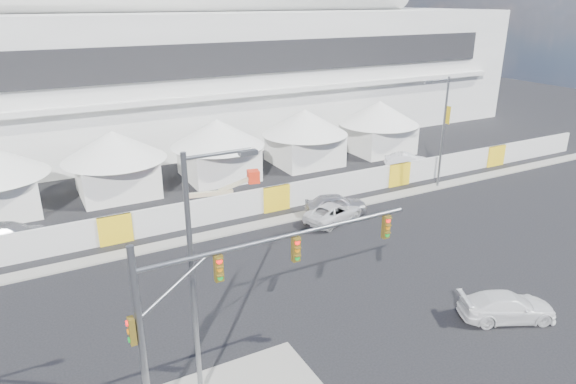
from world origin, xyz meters
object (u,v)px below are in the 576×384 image
lot_car_a (407,161)px  boom_lift (203,206)px  pickup_near (507,306)px  sedan_silver (336,204)px  streetlight_median (199,265)px  pickup_curb (334,212)px  lot_car_c (10,234)px  streetlight_curb (442,125)px  traffic_mast (207,313)px

lot_car_a → boom_lift: (-21.43, -2.16, 0.20)m
boom_lift → pickup_near: bearing=-52.9°
sedan_silver → streetlight_median: bearing=149.8°
pickup_curb → sedan_silver: bearing=-58.6°
boom_lift → lot_car_c: bearing=-175.9°
sedan_silver → boom_lift: (-9.05, 4.19, 0.11)m
pickup_curb → lot_car_c: size_ratio=0.98×
lot_car_c → streetlight_median: (6.77, -19.43, 5.33)m
pickup_near → streetlight_curb: (10.67, 16.39, 4.79)m
streetlight_median → pickup_near: bearing=-7.8°
lot_car_a → lot_car_c: 34.28m
lot_car_c → boom_lift: 12.97m
streetlight_curb → boom_lift: 20.72m
pickup_curb → lot_car_a: 15.12m
streetlight_median → streetlight_curb: size_ratio=1.09×
lot_car_a → lot_car_c: bearing=121.7°
pickup_curb → pickup_near: (1.04, -14.56, 0.02)m
sedan_silver → pickup_curb: size_ratio=0.94×
sedan_silver → lot_car_c: size_ratio=0.92×
lot_car_a → traffic_mast: bearing=158.0°
streetlight_curb → boom_lift: (-19.92, 3.36, -4.60)m
pickup_curb → boom_lift: bearing=39.1°
pickup_curb → lot_car_a: lot_car_a is taller
pickup_curb → streetlight_curb: 12.78m
pickup_near → lot_car_c: bearing=70.0°
pickup_curb → boom_lift: 9.72m
streetlight_median → traffic_mast: bearing=-94.5°
sedan_silver → lot_car_a: sedan_silver is taller
lot_car_c → streetlight_median: streetlight_median is taller
streetlight_curb → streetlight_median: bearing=-151.2°
lot_car_c → streetlight_curb: 33.50m
traffic_mast → streetlight_median: 1.80m
streetlight_curb → pickup_near: bearing=-123.1°
pickup_near → boom_lift: (-9.25, 19.75, 0.20)m
pickup_curb → streetlight_curb: streetlight_curb is taller
lot_car_a → traffic_mast: (-27.57, -20.68, 3.79)m
streetlight_curb → boom_lift: streetlight_curb is taller
pickup_curb → streetlight_median: 19.71m
streetlight_median → lot_car_c: bearing=109.2°
pickup_near → lot_car_a: 25.06m
pickup_curb → traffic_mast: (-14.35, -13.34, 3.81)m
lot_car_a → streetlight_median: size_ratio=0.41×
sedan_silver → pickup_near: 15.55m
lot_car_c → streetlight_curb: bearing=-83.3°
pickup_near → boom_lift: bearing=49.4°
pickup_near → lot_car_a: bearing=-4.8°
pickup_curb → traffic_mast: 19.96m
sedan_silver → streetlight_median: (-15.12, -13.46, 5.27)m
pickup_near → traffic_mast: traffic_mast is taller
streetlight_median → boom_lift: size_ratio=1.52×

